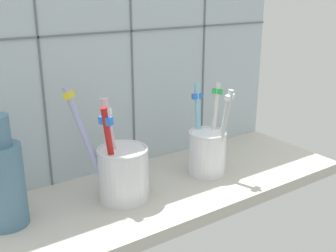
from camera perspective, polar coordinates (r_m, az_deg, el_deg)
name	(u,v)px	position (r cm, az deg, el deg)	size (l,w,h in cm)	color
counter_slab	(168,190)	(71.13, 0.00, -8.71)	(64.00, 22.00, 2.00)	#BCB7AD
tile_wall_back	(129,53)	(74.24, -5.36, 9.89)	(64.00, 2.20, 45.00)	#B2C1CC
toothbrush_cup_left	(121,170)	(64.68, -6.38, -6.03)	(11.10, 9.68, 17.97)	silver
toothbrush_cup_right	(207,149)	(73.56, 5.40, -3.15)	(7.01, 8.90, 15.89)	white
ceramic_vase	(3,180)	(60.99, -21.62, -6.82)	(5.73, 5.73, 15.87)	slate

